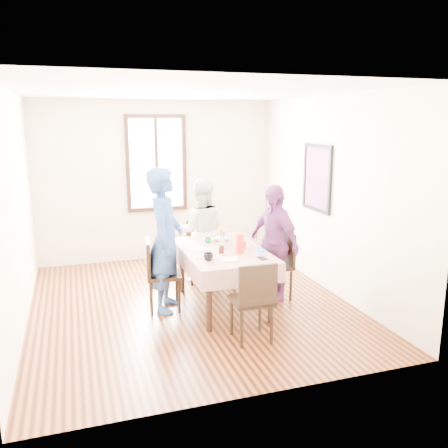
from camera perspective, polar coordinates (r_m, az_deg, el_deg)
The scene contains 31 objects.
ground at distance 6.29m, azimuth -4.14°, elevation -9.56°, with size 4.50×4.50×0.00m, color black.
back_wall at distance 8.10m, azimuth -8.17°, elevation 5.19°, with size 4.00×4.00×0.00m, color #F1E3C4.
right_wall at distance 6.68m, azimuth 12.58°, elevation 3.49°, with size 4.50×4.50×0.00m, color #F1E3C4.
window_frame at distance 8.05m, azimuth -8.21°, elevation 7.29°, with size 1.02×0.06×1.62m, color black.
window_pane at distance 8.06m, azimuth -8.22°, elevation 7.29°, with size 0.90×0.02×1.50m, color white.
art_poster at distance 6.90m, azimuth 11.25°, elevation 5.50°, with size 0.04×0.76×0.96m, color red.
dining_table at distance 6.07m, azimuth -0.15°, elevation -6.61°, with size 0.88×1.46×0.75m, color black.
tablecloth at distance 5.95m, azimuth -0.15°, elevation -3.14°, with size 1.00×1.58×0.01m, color #570601.
chair_left at distance 6.00m, azimuth -7.29°, elevation -6.13°, with size 0.42×0.42×0.91m, color black.
chair_right at distance 6.33m, azimuth 6.08°, elevation -5.08°, with size 0.42×0.42×0.91m, color black.
chair_far at distance 6.96m, azimuth -2.70°, elevation -3.41°, with size 0.42×0.42×0.91m, color black.
chair_near at distance 5.15m, azimuth 3.35°, elevation -9.22°, with size 0.42×0.42×0.91m, color black.
person_left at distance 5.87m, azimuth -7.22°, elevation -1.96°, with size 0.66×0.43×1.81m, color #29498B.
person_far at distance 6.87m, azimuth -2.69°, elevation -0.92°, with size 0.75×0.58×1.54m, color silver.
person_right at distance 6.24m, azimuth 5.99°, elevation -2.29°, with size 0.91×0.38×1.55m, color #70326F.
mug_black at distance 5.47m, azimuth -1.92°, elevation -4.00°, with size 0.11×0.11×0.09m, color black.
mug_flag at distance 5.94m, azimuth 2.30°, elevation -2.68°, with size 0.09×0.09×0.09m, color red.
mug_green at distance 6.25m, azimuth -1.97°, elevation -2.00°, with size 0.09×0.09×0.07m, color #0C7226.
serving_bowl at distance 6.35m, azimuth -0.29°, elevation -1.87°, with size 0.19×0.19×0.05m, color white.
juice_carton at distance 5.75m, azimuth 1.93°, elevation -2.40°, with size 0.08×0.08×0.24m, color red.
butter_tub at distance 5.67m, azimuth 4.50°, elevation -3.58°, with size 0.12×0.12×0.06m, color white.
jam_jar at distance 5.77m, azimuth -0.31°, elevation -3.12°, with size 0.06×0.06×0.09m, color black.
drinking_glass at distance 5.63m, azimuth -1.79°, elevation -3.53°, with size 0.06×0.06×0.09m, color silver.
smartphone at distance 5.57m, azimuth 4.66°, elevation -4.16°, with size 0.08×0.15×0.01m, color black.
flower_vase at distance 6.02m, azimuth -0.21°, elevation -2.21°, with size 0.07×0.07×0.14m, color silver.
plate_left at distance 5.94m, azimuth -2.94°, elevation -3.06°, with size 0.20×0.20×0.01m, color white.
plate_right at distance 6.12m, azimuth 2.16°, elevation -2.60°, with size 0.20×0.20×0.01m, color white.
plate_far at distance 6.45m, azimuth -1.79°, elevation -1.82°, with size 0.20×0.20×0.01m, color white.
plate_near at distance 5.50m, azimuth 0.78°, elevation -4.32°, with size 0.20×0.20×0.01m, color white.
butter_lid at distance 5.66m, azimuth 4.50°, elevation -3.23°, with size 0.12×0.12×0.01m, color blue.
flower_bunch at distance 5.99m, azimuth -0.21°, elevation -1.09°, with size 0.09×0.09×0.10m, color yellow, non-canonical shape.
Camera 1 is at (-1.38, -5.67, 2.35)m, focal length 37.65 mm.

